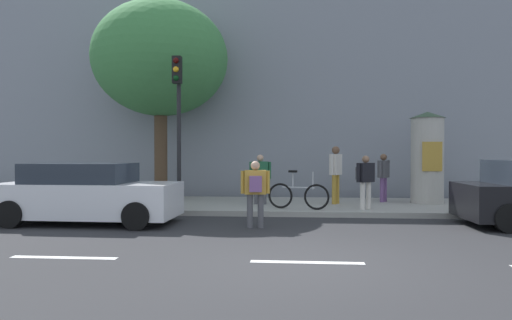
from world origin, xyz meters
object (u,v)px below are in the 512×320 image
object	(u,v)px
pedestrian_with_backpack	(260,175)
pedestrian_in_light_jacket	(383,174)
traffic_light	(178,107)
street_tree	(161,59)
pedestrian_near_pole	(365,177)
parked_car_blue	(87,194)
pedestrian_in_red_top	(336,170)
pedestrian_with_bag	(255,188)
bicycle_leaning	(298,195)
poster_column	(427,157)

from	to	relation	value
pedestrian_with_backpack	pedestrian_in_light_jacket	bearing A→B (deg)	13.78
traffic_light	street_tree	size ratio (longest dim) A/B	0.63
pedestrian_near_pole	traffic_light	bearing A→B (deg)	-174.71
street_tree	parked_car_blue	xyz separation A→B (m)	(-0.54, -4.38, -4.19)
pedestrian_with_backpack	pedestrian_in_light_jacket	xyz separation A→B (m)	(3.93, 0.96, -0.01)
pedestrian_in_red_top	street_tree	bearing A→B (deg)	170.96
traffic_light	pedestrian_with_bag	distance (m)	3.75
pedestrian_near_pole	parked_car_blue	size ratio (longest dim) A/B	0.35
street_tree	parked_car_blue	bearing A→B (deg)	-96.99
bicycle_leaning	pedestrian_in_red_top	bearing A→B (deg)	49.85
bicycle_leaning	traffic_light	bearing A→B (deg)	-174.35
traffic_light	bicycle_leaning	xyz separation A→B (m)	(3.36, 0.33, -2.48)
pedestrian_with_backpack	parked_car_blue	distance (m)	5.16
street_tree	poster_column	bearing A→B (deg)	-2.95
traffic_light	bicycle_leaning	size ratio (longest dim) A/B	2.47
street_tree	pedestrian_near_pole	xyz separation A→B (m)	(6.51, -2.17, -3.86)
pedestrian_with_bag	pedestrian_in_light_jacket	distance (m)	5.88
pedestrian_with_bag	pedestrian_near_pole	distance (m)	3.85
street_tree	pedestrian_with_backpack	size ratio (longest dim) A/B	4.40
pedestrian_with_bag	pedestrian_in_red_top	world-z (taller)	pedestrian_in_red_top
pedestrian_with_bag	bicycle_leaning	bearing A→B (deg)	66.95
poster_column	pedestrian_with_backpack	bearing A→B (deg)	-172.18
poster_column	pedestrian_in_red_top	world-z (taller)	poster_column
pedestrian_with_backpack	bicycle_leaning	world-z (taller)	pedestrian_with_backpack
poster_column	pedestrian_with_backpack	distance (m)	5.31
pedestrian_with_bag	bicycle_leaning	distance (m)	2.62
bicycle_leaning	pedestrian_with_bag	bearing A→B (deg)	-113.05
poster_column	parked_car_blue	distance (m)	10.09
street_tree	bicycle_leaning	bearing A→B (deg)	-26.55
traffic_light	pedestrian_in_red_top	size ratio (longest dim) A/B	2.38
pedestrian_near_pole	poster_column	bearing A→B (deg)	37.95
street_tree	pedestrian_in_red_top	size ratio (longest dim) A/B	3.76
street_tree	pedestrian_in_light_jacket	size ratio (longest dim) A/B	4.33
pedestrian_with_backpack	pedestrian_in_light_jacket	world-z (taller)	pedestrian_in_light_jacket
traffic_light	pedestrian_in_light_jacket	xyz separation A→B (m)	(6.13, 2.45, -1.97)
poster_column	bicycle_leaning	xyz separation A→B (m)	(-4.08, -1.87, -1.07)
traffic_light	pedestrian_with_bag	xyz separation A→B (m)	(2.34, -2.05, -2.09)
traffic_light	pedestrian_in_red_top	world-z (taller)	traffic_light
poster_column	street_tree	world-z (taller)	street_tree
pedestrian_with_backpack	pedestrian_near_pole	xyz separation A→B (m)	(3.03, -1.00, -0.01)
pedestrian_with_bag	parked_car_blue	bearing A→B (deg)	175.52
poster_column	parked_car_blue	xyz separation A→B (m)	(-9.25, -3.93, -0.89)
pedestrian_in_red_top	pedestrian_in_light_jacket	bearing A→B (deg)	24.28
traffic_light	pedestrian_with_backpack	bearing A→B (deg)	33.95
pedestrian_with_bag	pedestrian_in_red_top	size ratio (longest dim) A/B	0.86
pedestrian_with_bag	parked_car_blue	size ratio (longest dim) A/B	0.36
traffic_light	parked_car_blue	distance (m)	3.40
poster_column	street_tree	xyz separation A→B (m)	(-8.71, 0.45, 3.30)
pedestrian_in_red_top	pedestrian_near_pole	bearing A→B (deg)	-60.60
poster_column	pedestrian_with_backpack	world-z (taller)	poster_column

